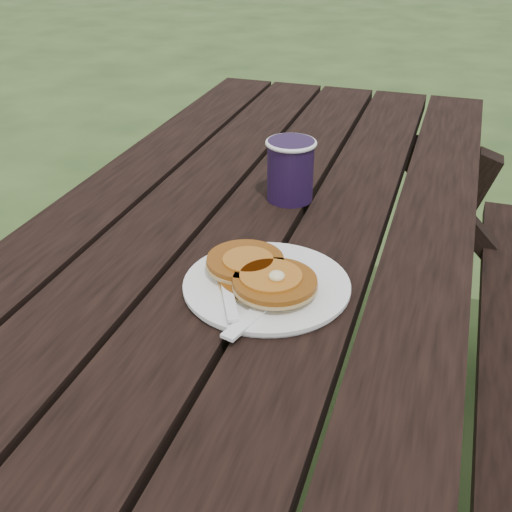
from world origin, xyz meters
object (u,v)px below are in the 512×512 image
(pancake_stack, at_px, (260,274))
(coffee_cup, at_px, (290,167))
(plate, at_px, (267,286))
(picnic_table, at_px, (251,389))

(pancake_stack, height_order, coffee_cup, coffee_cup)
(plate, distance_m, coffee_cup, 0.32)
(picnic_table, relative_size, pancake_stack, 10.29)
(picnic_table, distance_m, pancake_stack, 0.46)
(plate, bearing_deg, pancake_stack, -168.58)
(coffee_cup, bearing_deg, plate, -80.71)
(coffee_cup, bearing_deg, pancake_stack, -82.41)
(picnic_table, height_order, plate, plate)
(picnic_table, relative_size, plate, 7.62)
(plate, height_order, coffee_cup, coffee_cup)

